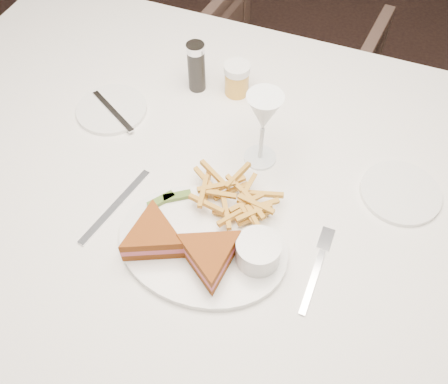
% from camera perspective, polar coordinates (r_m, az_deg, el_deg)
% --- Properties ---
extents(ground, '(5.00, 5.00, 0.00)m').
position_cam_1_polar(ground, '(1.67, 5.39, -15.41)').
color(ground, black).
rests_on(ground, ground).
extents(table, '(1.68, 1.20, 0.75)m').
position_cam_1_polar(table, '(1.33, 0.60, -9.25)').
color(table, white).
rests_on(table, ground).
extents(chair_far, '(0.69, 0.66, 0.62)m').
position_cam_1_polar(chair_far, '(1.91, 6.33, 12.47)').
color(chair_far, '#4A362D').
rests_on(chair_far, ground).
extents(table_setting, '(0.81, 0.63, 0.18)m').
position_cam_1_polar(table_setting, '(0.95, -0.39, -0.35)').
color(table_setting, white).
rests_on(table_setting, table).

